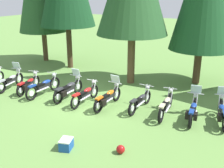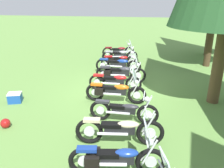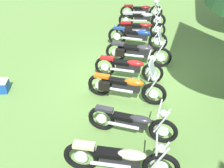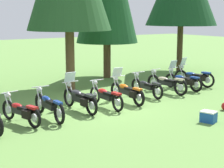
{
  "view_description": "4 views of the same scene",
  "coord_description": "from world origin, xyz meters",
  "px_view_note": "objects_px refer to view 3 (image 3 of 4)",
  "views": [
    {
      "loc": [
        7.3,
        -9.86,
        5.19
      ],
      "look_at": [
        0.89,
        0.73,
        0.87
      ],
      "focal_mm": 43.85,
      "sensor_mm": 36.0,
      "label": 1
    },
    {
      "loc": [
        8.91,
        1.28,
        3.73
      ],
      "look_at": [
        0.72,
        -0.19,
        0.59
      ],
      "focal_mm": 36.74,
      "sensor_mm": 36.0,
      "label": 2
    },
    {
      "loc": [
        7.27,
        1.44,
        4.62
      ],
      "look_at": [
        1.6,
        -0.25,
        0.8
      ],
      "focal_mm": 42.94,
      "sensor_mm": 36.0,
      "label": 3
    },
    {
      "loc": [
        -7.34,
        -11.84,
        3.53
      ],
      "look_at": [
        0.8,
        0.65,
        0.7
      ],
      "focal_mm": 58.86,
      "sensor_mm": 36.0,
      "label": 4
    }
  ],
  "objects_px": {
    "motorcycle_5": "(129,67)",
    "motorcycle_8": "(121,159)",
    "motorcycle_3": "(138,37)",
    "motorcycle_7": "(132,122)",
    "motorcycle_6": "(125,86)",
    "motorcycle_1": "(143,18)",
    "motorcycle_4": "(138,52)",
    "motorcycle_0": "(142,10)",
    "motorcycle_2": "(140,28)",
    "picnic_cooler": "(0,86)"
  },
  "relations": [
    {
      "from": "motorcycle_0",
      "to": "motorcycle_2",
      "type": "height_order",
      "value": "motorcycle_2"
    },
    {
      "from": "motorcycle_7",
      "to": "motorcycle_5",
      "type": "bearing_deg",
      "value": 105.77
    },
    {
      "from": "motorcycle_1",
      "to": "motorcycle_2",
      "type": "xyz_separation_m",
      "value": [
        1.22,
        0.1,
        -0.02
      ]
    },
    {
      "from": "motorcycle_0",
      "to": "motorcycle_3",
      "type": "distance_m",
      "value": 3.5
    },
    {
      "from": "motorcycle_6",
      "to": "motorcycle_1",
      "type": "bearing_deg",
      "value": 95.88
    },
    {
      "from": "motorcycle_2",
      "to": "motorcycle_3",
      "type": "distance_m",
      "value": 1.02
    },
    {
      "from": "motorcycle_7",
      "to": "picnic_cooler",
      "type": "distance_m",
      "value": 4.33
    },
    {
      "from": "motorcycle_7",
      "to": "picnic_cooler",
      "type": "xyz_separation_m",
      "value": [
        -0.74,
        -4.26,
        -0.23
      ]
    },
    {
      "from": "motorcycle_5",
      "to": "motorcycle_7",
      "type": "bearing_deg",
      "value": -76.48
    },
    {
      "from": "motorcycle_0",
      "to": "motorcycle_7",
      "type": "relative_size",
      "value": 0.95
    },
    {
      "from": "motorcycle_5",
      "to": "motorcycle_8",
      "type": "relative_size",
      "value": 0.95
    },
    {
      "from": "motorcycle_5",
      "to": "motorcycle_7",
      "type": "height_order",
      "value": "same"
    },
    {
      "from": "motorcycle_0",
      "to": "motorcycle_8",
      "type": "height_order",
      "value": "motorcycle_8"
    },
    {
      "from": "motorcycle_2",
      "to": "motorcycle_4",
      "type": "distance_m",
      "value": 2.41
    },
    {
      "from": "motorcycle_6",
      "to": "motorcycle_5",
      "type": "bearing_deg",
      "value": 98.03
    },
    {
      "from": "motorcycle_4",
      "to": "motorcycle_6",
      "type": "xyz_separation_m",
      "value": [
        2.23,
        0.12,
        -0.03
      ]
    },
    {
      "from": "motorcycle_6",
      "to": "motorcycle_7",
      "type": "bearing_deg",
      "value": -69.75
    },
    {
      "from": "motorcycle_1",
      "to": "motorcycle_4",
      "type": "distance_m",
      "value": 3.64
    },
    {
      "from": "motorcycle_2",
      "to": "motorcycle_8",
      "type": "bearing_deg",
      "value": -95.92
    },
    {
      "from": "motorcycle_3",
      "to": "motorcycle_6",
      "type": "relative_size",
      "value": 1.04
    },
    {
      "from": "motorcycle_2",
      "to": "motorcycle_4",
      "type": "xyz_separation_m",
      "value": [
        2.38,
        0.41,
        0.06
      ]
    },
    {
      "from": "motorcycle_3",
      "to": "picnic_cooler",
      "type": "height_order",
      "value": "motorcycle_3"
    },
    {
      "from": "motorcycle_2",
      "to": "motorcycle_6",
      "type": "height_order",
      "value": "motorcycle_6"
    },
    {
      "from": "motorcycle_4",
      "to": "picnic_cooler",
      "type": "xyz_separation_m",
      "value": [
        2.89,
        -3.6,
        -0.3
      ]
    },
    {
      "from": "motorcycle_1",
      "to": "motorcycle_4",
      "type": "relative_size",
      "value": 0.92
    },
    {
      "from": "motorcycle_0",
      "to": "motorcycle_1",
      "type": "height_order",
      "value": "motorcycle_1"
    },
    {
      "from": "motorcycle_5",
      "to": "motorcycle_6",
      "type": "distance_m",
      "value": 1.15
    },
    {
      "from": "motorcycle_5",
      "to": "motorcycle_7",
      "type": "relative_size",
      "value": 1.03
    },
    {
      "from": "motorcycle_0",
      "to": "picnic_cooler",
      "type": "distance_m",
      "value": 8.21
    },
    {
      "from": "motorcycle_7",
      "to": "motorcycle_6",
      "type": "bearing_deg",
      "value": 111.06
    },
    {
      "from": "motorcycle_5",
      "to": "motorcycle_8",
      "type": "height_order",
      "value": "motorcycle_8"
    },
    {
      "from": "motorcycle_0",
      "to": "motorcycle_3",
      "type": "bearing_deg",
      "value": -97.17
    },
    {
      "from": "motorcycle_8",
      "to": "motorcycle_3",
      "type": "bearing_deg",
      "value": 91.73
    },
    {
      "from": "motorcycle_5",
      "to": "motorcycle_7",
      "type": "xyz_separation_m",
      "value": [
        2.55,
        0.7,
        -0.02
      ]
    },
    {
      "from": "motorcycle_1",
      "to": "motorcycle_5",
      "type": "xyz_separation_m",
      "value": [
        4.69,
        0.47,
        -0.01
      ]
    },
    {
      "from": "motorcycle_3",
      "to": "motorcycle_5",
      "type": "distance_m",
      "value": 2.47
    },
    {
      "from": "motorcycle_5",
      "to": "picnic_cooler",
      "type": "bearing_deg",
      "value": -154.88
    },
    {
      "from": "motorcycle_1",
      "to": "motorcycle_7",
      "type": "bearing_deg",
      "value": -93.81
    },
    {
      "from": "motorcycle_8",
      "to": "motorcycle_6",
      "type": "bearing_deg",
      "value": 95.18
    },
    {
      "from": "motorcycle_7",
      "to": "motorcycle_8",
      "type": "height_order",
      "value": "motorcycle_8"
    },
    {
      "from": "motorcycle_8",
      "to": "picnic_cooler",
      "type": "relative_size",
      "value": 4.04
    },
    {
      "from": "motorcycle_0",
      "to": "motorcycle_2",
      "type": "relative_size",
      "value": 1.0
    },
    {
      "from": "motorcycle_6",
      "to": "motorcycle_2",
      "type": "bearing_deg",
      "value": 96.32
    },
    {
      "from": "motorcycle_0",
      "to": "motorcycle_6",
      "type": "height_order",
      "value": "motorcycle_6"
    },
    {
      "from": "motorcycle_4",
      "to": "motorcycle_6",
      "type": "bearing_deg",
      "value": -89.82
    },
    {
      "from": "motorcycle_8",
      "to": "motorcycle_5",
      "type": "bearing_deg",
      "value": 93.95
    },
    {
      "from": "motorcycle_6",
      "to": "motorcycle_7",
      "type": "height_order",
      "value": "motorcycle_6"
    },
    {
      "from": "motorcycle_0",
      "to": "motorcycle_3",
      "type": "xyz_separation_m",
      "value": [
        3.46,
        0.52,
        0.04
      ]
    },
    {
      "from": "motorcycle_0",
      "to": "motorcycle_1",
      "type": "distance_m",
      "value": 1.26
    },
    {
      "from": "motorcycle_1",
      "to": "motorcycle_6",
      "type": "height_order",
      "value": "motorcycle_6"
    }
  ]
}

